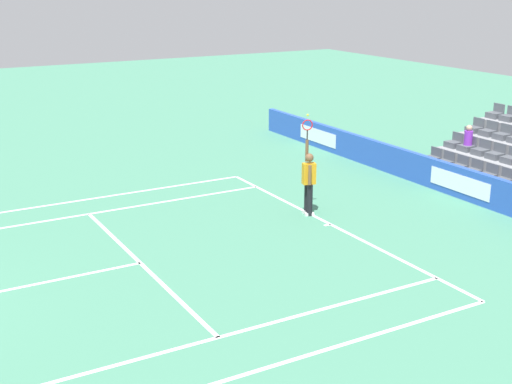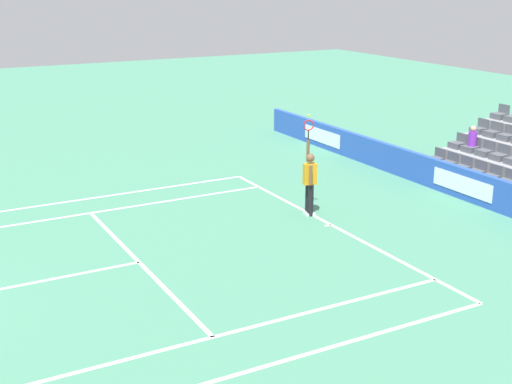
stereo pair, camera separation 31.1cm
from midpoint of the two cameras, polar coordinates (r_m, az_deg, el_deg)
line_baseline at (r=19.26m, az=5.61°, el=-2.63°), size 10.97×0.10×0.01m
line_service at (r=16.90m, az=-9.91°, el=-5.70°), size 8.23×0.10×0.01m
line_singles_sideline_left at (r=20.48m, az=-15.06°, el=-1.94°), size 0.10×11.89×0.01m
line_singles_sideline_right at (r=13.29m, az=-5.57°, el=-12.15°), size 0.10×11.89×0.01m
line_doubles_sideline_left at (r=21.75m, az=-16.00°, el=-0.90°), size 0.10×11.89×0.01m
line_doubles_sideline_right at (r=12.21m, az=-2.84°, el=-14.93°), size 0.10×11.89×0.01m
line_centre_mark at (r=19.21m, az=5.37°, el=-2.68°), size 0.10×0.20×0.01m
sponsor_barrier at (r=22.16m, az=16.01°, el=0.72°), size 22.80×0.22×0.96m
tennis_player at (r=19.75m, az=3.85°, el=0.93°), size 0.51×0.41×2.85m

